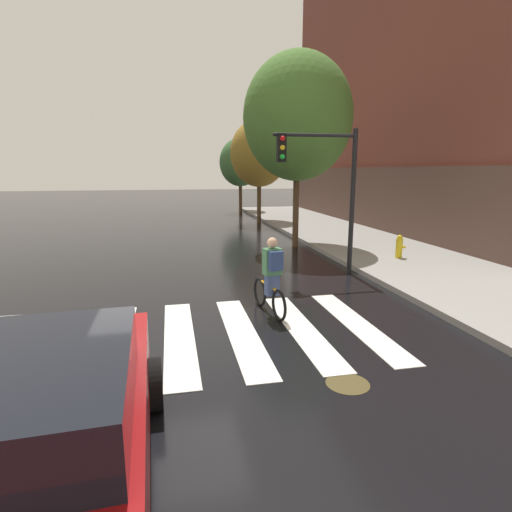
% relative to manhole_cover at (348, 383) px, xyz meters
% --- Properties ---
extents(ground_plane, '(120.00, 120.00, 0.00)m').
position_rel_manhole_cover_xyz_m(ground_plane, '(-2.45, 2.18, -0.00)').
color(ground_plane, black).
extents(crosswalk_stripes, '(7.62, 3.89, 0.01)m').
position_rel_manhole_cover_xyz_m(crosswalk_stripes, '(-2.36, 2.18, 0.00)').
color(crosswalk_stripes, silver).
rests_on(crosswalk_stripes, ground).
extents(manhole_cover, '(0.64, 0.64, 0.01)m').
position_rel_manhole_cover_xyz_m(manhole_cover, '(0.00, 0.00, 0.00)').
color(manhole_cover, '#473D1E').
rests_on(manhole_cover, ground).
extents(sedan_near, '(2.32, 4.68, 1.59)m').
position_rel_manhole_cover_xyz_m(sedan_near, '(-3.64, -1.62, 0.82)').
color(sedan_near, maroon).
rests_on(sedan_near, ground).
extents(cyclist, '(0.40, 1.70, 1.69)m').
position_rel_manhole_cover_xyz_m(cyclist, '(-0.39, 3.07, 0.84)').
color(cyclist, black).
rests_on(cyclist, ground).
extents(traffic_light_near, '(2.47, 0.28, 4.20)m').
position_rel_manhole_cover_xyz_m(traffic_light_near, '(1.95, 6.07, 2.86)').
color(traffic_light_near, black).
rests_on(traffic_light_near, ground).
extents(fire_hydrant, '(0.33, 0.22, 0.78)m').
position_rel_manhole_cover_xyz_m(fire_hydrant, '(5.08, 7.19, 0.53)').
color(fire_hydrant, gold).
rests_on(fire_hydrant, sidewalk).
extents(street_tree_near, '(4.19, 4.19, 7.45)m').
position_rel_manhole_cover_xyz_m(street_tree_near, '(2.50, 10.66, 5.03)').
color(street_tree_near, '#4C3823').
rests_on(street_tree_near, ground).
extents(street_tree_mid, '(3.33, 3.33, 5.92)m').
position_rel_manhole_cover_xyz_m(street_tree_mid, '(2.72, 18.60, 3.99)').
color(street_tree_mid, '#4C3823').
rests_on(street_tree_mid, ground).
extents(street_tree_far, '(3.00, 3.00, 5.34)m').
position_rel_manhole_cover_xyz_m(street_tree_far, '(2.69, 24.92, 3.60)').
color(street_tree_far, '#4C3823').
rests_on(street_tree_far, ground).
extents(corner_building, '(15.98, 22.98, 15.31)m').
position_rel_manhole_cover_xyz_m(corner_building, '(15.66, 15.59, 7.60)').
color(corner_building, brown).
rests_on(corner_building, ground).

